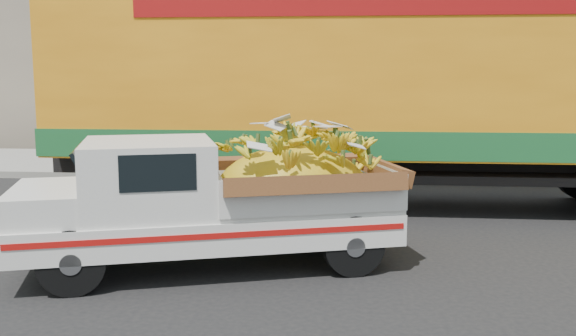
{
  "coord_description": "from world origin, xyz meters",
  "views": [
    {
      "loc": [
        1.13,
        -7.83,
        2.33
      ],
      "look_at": [
        0.38,
        0.51,
        1.08
      ],
      "focal_mm": 40.0,
      "sensor_mm": 36.0,
      "label": 1
    }
  ],
  "objects": [
    {
      "name": "ground",
      "position": [
        0.0,
        0.0,
        0.0
      ],
      "size": [
        100.0,
        100.0,
        0.0
      ],
      "primitive_type": "plane",
      "color": "black",
      "rests_on": "ground"
    },
    {
      "name": "curb",
      "position": [
        0.0,
        5.76,
        0.07
      ],
      "size": [
        60.0,
        0.25,
        0.15
      ],
      "primitive_type": "cube",
      "color": "gray",
      "rests_on": "ground"
    },
    {
      "name": "sidewalk",
      "position": [
        0.0,
        7.86,
        0.07
      ],
      "size": [
        60.0,
        4.0,
        0.14
      ],
      "primitive_type": "cube",
      "color": "gray",
      "rests_on": "ground"
    },
    {
      "name": "building_left",
      "position": [
        -8.0,
        13.76,
        2.5
      ],
      "size": [
        18.0,
        6.0,
        5.0
      ],
      "primitive_type": "cube",
      "color": "gray",
      "rests_on": "ground"
    },
    {
      "name": "pickup_truck",
      "position": [
        -0.16,
        -0.32,
        0.83
      ],
      "size": [
        4.7,
        2.87,
        1.55
      ],
      "rotation": [
        0.0,
        0.0,
        0.31
      ],
      "color": "black",
      "rests_on": "ground"
    },
    {
      "name": "semi_trailer",
      "position": [
        2.07,
        3.31,
        2.12
      ],
      "size": [
        12.0,
        2.58,
        3.8
      ],
      "rotation": [
        0.0,
        0.0,
        -0.0
      ],
      "color": "black",
      "rests_on": "ground"
    }
  ]
}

